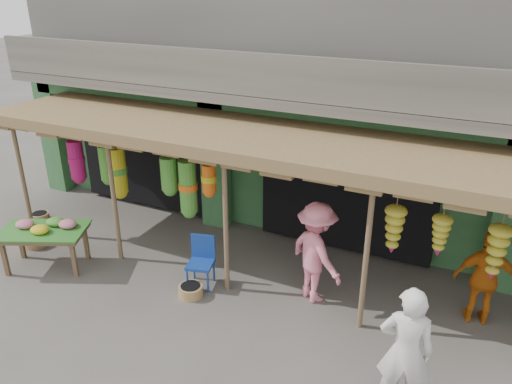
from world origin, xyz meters
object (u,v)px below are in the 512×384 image
at_px(blue_chair, 202,258).
at_px(flower_table, 45,231).
at_px(person_front, 405,351).
at_px(person_vendor, 485,279).
at_px(person_shopper, 316,253).

bearing_deg(blue_chair, flower_table, -179.34).
xyz_separation_m(person_front, person_vendor, (0.84, 2.45, -0.12)).
height_order(person_vendor, person_shopper, person_shopper).
bearing_deg(flower_table, person_vendor, -10.93).
bearing_deg(blue_chair, person_front, -33.99).
bearing_deg(person_front, blue_chair, -28.42).
bearing_deg(person_front, flower_table, -13.54).
distance_m(person_vendor, person_shopper, 2.77).
relative_size(flower_table, person_front, 0.98).
relative_size(flower_table, blue_chair, 1.94).
height_order(person_front, person_vendor, person_front).
relative_size(flower_table, person_vendor, 1.12).
height_order(person_front, person_shopper, person_front).
bearing_deg(person_vendor, person_shopper, 0.07).
distance_m(flower_table, person_front, 7.02).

